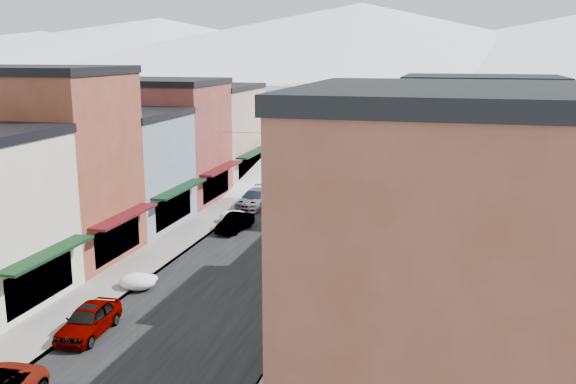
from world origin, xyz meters
The scene contains 34 objects.
road centered at (0.00, 60.00, 0.01)m, with size 10.00×160.00×0.01m, color black.
sidewalk_left centered at (-6.60, 60.00, 0.07)m, with size 3.20×160.00×0.15m, color gray.
sidewalk_right centered at (6.60, 60.00, 0.07)m, with size 3.20×160.00×0.15m, color gray.
curb_left centered at (-5.05, 60.00, 0.07)m, with size 0.10×160.00×0.15m, color slate.
curb_right centered at (5.05, 60.00, 0.07)m, with size 0.10×160.00×0.15m, color slate.
bldg_l_brick_near centered at (-13.69, 20.50, 6.26)m, with size 12.30×8.20×12.50m.
bldg_l_grayblue centered at (-13.19, 29.00, 4.51)m, with size 11.30×9.20×9.00m.
bldg_l_brick_far centered at (-14.19, 38.00, 5.51)m, with size 13.30×9.20×11.00m.
bldg_l_tan centered at (-13.19, 48.00, 5.01)m, with size 11.30×11.20×10.00m.
bldg_r_brick_near centered at (13.69, 3.00, 6.26)m, with size 12.30×9.20×12.50m.
bldg_r_green centered at (13.19, 12.00, 4.76)m, with size 11.30×9.20×9.50m.
bldg_r_blue centered at (13.19, 21.00, 5.26)m, with size 11.30×9.20×10.50m.
bldg_r_cream centered at (13.69, 30.00, 4.51)m, with size 12.30×9.20×9.00m.
bldg_r_brick_far centered at (14.19, 39.00, 5.76)m, with size 13.30×9.20×11.50m.
bldg_r_tan centered at (13.19, 49.00, 4.76)m, with size 11.30×11.20×9.50m.
distant_blocks centered at (0.00, 83.00, 4.00)m, with size 34.00×55.00×8.00m.
mountain_ridge centered at (-19.47, 277.18, 14.36)m, with size 670.00×340.00×34.00m.
overhead_cables centered at (0.00, 47.50, 6.20)m, with size 16.40×15.04×0.04m.
car_silver_sedan centered at (-4.30, 10.61, 0.75)m, with size 1.76×4.38×1.49m, color #A9ACB1.
car_dark_hatch centered at (-3.50, 29.68, 0.66)m, with size 1.41×4.03×1.33m, color black.
car_silver_wagon centered at (-4.30, 37.27, 0.79)m, with size 2.21×5.45×1.58m, color #ADB0B5.
car_green_sedan centered at (3.50, 22.75, 0.82)m, with size 1.73×4.96×1.63m, color black.
car_gray_suv centered at (4.30, 25.28, 0.81)m, with size 1.91×4.74×1.61m, color gray.
car_black_sedan centered at (3.80, 37.46, 0.74)m, with size 2.07×5.09×1.48m, color black.
car_lane_silver centered at (-0.89, 56.36, 0.73)m, with size 1.73×4.30×1.47m, color #A6A8AE.
car_lane_white centered at (1.03, 75.38, 0.86)m, with size 2.85×6.18×1.72m, color silver.
fire_hydrant centered at (5.20, 10.49, 0.48)m, with size 0.42×0.32×0.72m.
parking_sign centered at (5.20, 11.55, 1.33)m, with size 0.06×0.28×2.02m.
trash_can centered at (5.20, 21.45, 0.58)m, with size 0.49×0.49×0.84m.
streetlamp_near centered at (6.28, 31.75, 2.82)m, with size 0.35×0.35×4.23m.
streetlamp_far centered at (5.23, 55.00, 3.15)m, with size 0.39×0.39×4.75m.
snow_pile_near centered at (-4.88, 16.80, 0.43)m, with size 2.15×2.52×0.91m.
snow_pile_mid centered at (-4.28, 31.85, 0.49)m, with size 2.41×2.68×1.02m.
snow_pile_far centered at (-4.82, 44.19, 0.42)m, with size 2.07×2.48×0.88m.
Camera 1 is at (12.31, -14.85, 13.42)m, focal length 40.00 mm.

